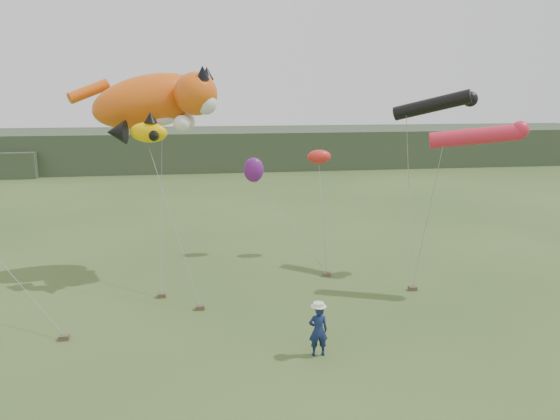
{
  "coord_description": "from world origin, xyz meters",
  "views": [
    {
      "loc": [
        -2.3,
        -16.07,
        8.3
      ],
      "look_at": [
        0.62,
        3.0,
        4.04
      ],
      "focal_mm": 35.0,
      "sensor_mm": 36.0,
      "label": 1
    }
  ],
  "objects": [
    {
      "name": "misc_kites",
      "position": [
        1.83,
        10.9,
        4.62
      ],
      "size": [
        4.36,
        1.26,
        1.65
      ],
      "color": "red",
      "rests_on": "ground"
    },
    {
      "name": "cat_kite",
      "position": [
        -3.88,
        9.05,
        7.85
      ],
      "size": [
        6.68,
        3.62,
        3.26
      ],
      "color": "#DF570F",
      "rests_on": "ground"
    },
    {
      "name": "sandbag_anchors",
      "position": [
        -0.67,
        4.58,
        0.09
      ],
      "size": [
        13.84,
        5.24,
        0.17
      ],
      "color": "brown",
      "rests_on": "ground"
    },
    {
      "name": "headland",
      "position": [
        -3.11,
        44.69,
        1.92
      ],
      "size": [
        90.0,
        13.0,
        4.0
      ],
      "color": "#2D3D28",
      "rests_on": "ground"
    },
    {
      "name": "tube_kites",
      "position": [
        8.8,
        5.9,
        7.08
      ],
      "size": [
        4.02,
        5.4,
        2.4
      ],
      "color": "black",
      "rests_on": "ground"
    },
    {
      "name": "festival_attendant",
      "position": [
        1.32,
        -0.39,
        0.84
      ],
      "size": [
        0.62,
        0.42,
        1.69
      ],
      "primitive_type": "imported",
      "rotation": [
        0.0,
        0.0,
        3.12
      ],
      "color": "#132149",
      "rests_on": "ground"
    },
    {
      "name": "fish_kite",
      "position": [
        -4.75,
        7.39,
        6.6
      ],
      "size": [
        2.64,
        1.76,
        1.34
      ],
      "color": "#FFC100",
      "rests_on": "ground"
    },
    {
      "name": "ground",
      "position": [
        0.0,
        0.0,
        0.0
      ],
      "size": [
        120.0,
        120.0,
        0.0
      ],
      "primitive_type": "plane",
      "color": "#385123",
      "rests_on": "ground"
    }
  ]
}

